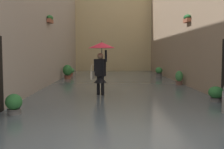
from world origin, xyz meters
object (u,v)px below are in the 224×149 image
potted_plant_mid_right (70,72)px  potted_plant_mid_left (216,94)px  potted_plant_near_left (179,79)px  person_wading (101,58)px  potted_plant_near_right (14,105)px  potted_plant_far_left (159,73)px  potted_plant_far_right (67,72)px

potted_plant_mid_right → potted_plant_mid_left: bearing=121.5°
potted_plant_near_left → potted_plant_mid_right: 8.15m
person_wading → potted_plant_near_left: bearing=-138.6°
person_wading → potted_plant_mid_right: (2.38, -8.64, -1.11)m
potted_plant_near_right → potted_plant_far_left: size_ratio=0.85×
potted_plant_near_left → potted_plant_far_left: potted_plant_near_left is taller
potted_plant_near_left → potted_plant_far_left: bearing=-87.9°
potted_plant_near_left → potted_plant_far_right: (6.17, -3.45, 0.13)m
person_wading → potted_plant_near_left: person_wading is taller
potted_plant_mid_right → potted_plant_near_right: potted_plant_mid_right is taller
potted_plant_mid_left → potted_plant_near_left: bearing=-90.3°
potted_plant_far_right → potted_plant_mid_right: 1.79m
potted_plant_far_left → potted_plant_near_right: bearing=62.9°
potted_plant_mid_right → potted_plant_far_left: bearing=175.2°
potted_plant_mid_right → potted_plant_mid_left: potted_plant_mid_right is taller
potted_plant_far_right → potted_plant_far_left: size_ratio=1.27×
potted_plant_near_left → potted_plant_mid_left: potted_plant_near_left is taller
potted_plant_far_right → potted_plant_mid_right: potted_plant_far_right is taller
person_wading → potted_plant_mid_right: bearing=-74.6°
potted_plant_near_left → potted_plant_far_left: 4.72m
person_wading → potted_plant_mid_left: person_wading is taller
potted_plant_far_right → potted_plant_mid_left: 10.38m
potted_plant_mid_right → potted_plant_near_right: (-0.20, 12.00, -0.07)m
potted_plant_mid_right → potted_plant_far_left: (-6.07, 0.51, -0.02)m
person_wading → potted_plant_mid_left: size_ratio=3.47×
potted_plant_near_left → potted_plant_mid_left: (0.03, 4.91, -0.07)m
potted_plant_mid_left → potted_plant_far_left: size_ratio=0.81×
potted_plant_near_right → potted_plant_mid_left: 6.30m
person_wading → potted_plant_near_right: size_ratio=3.30×
person_wading → potted_plant_near_right: person_wading is taller
person_wading → potted_plant_near_right: bearing=56.9°
potted_plant_mid_right → potted_plant_near_right: bearing=90.9°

